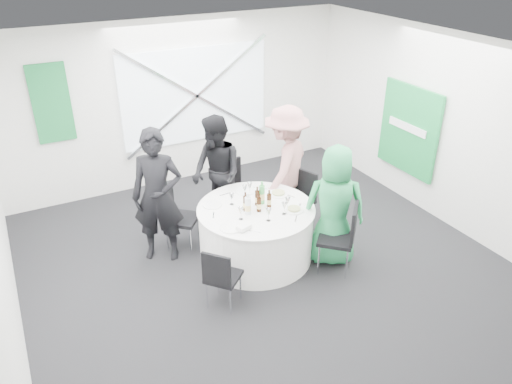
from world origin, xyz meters
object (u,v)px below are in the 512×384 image
chair_back (230,187)px  chair_back_right (301,196)px  chair_front_right (343,233)px  person_man_back_left (158,196)px  chair_back_left (176,212)px  green_water_bottle (262,195)px  person_man_back (217,174)px  clear_water_bottle (248,206)px  person_woman_pink (286,165)px  person_woman_green (334,206)px  banquet_table (256,233)px  chair_front_left (221,275)px

chair_back → chair_back_right: (0.87, -0.62, -0.08)m
chair_front_right → person_man_back_left: bearing=-82.3°
chair_front_right → person_man_back_left: 2.45m
chair_back_left → chair_front_right: bearing=-91.3°
chair_front_right → green_water_bottle: bearing=-97.7°
person_man_back → green_water_bottle: (0.25, -0.92, 0.03)m
person_man_back_left → person_man_back: bearing=50.0°
person_man_back_left → clear_water_bottle: (0.96, -0.70, -0.05)m
person_woman_pink → person_woman_green: (-0.00, -1.23, -0.08)m
banquet_table → clear_water_bottle: (-0.16, -0.08, 0.50)m
person_man_back_left → person_woman_green: size_ratio=1.12×
banquet_table → clear_water_bottle: 0.53m
chair_back_left → person_woman_green: (1.73, -1.28, 0.28)m
person_woman_green → person_woman_pink: bearing=-58.4°
person_man_back → green_water_bottle: person_man_back is taller
chair_front_left → person_woman_pink: person_woman_pink is taller
chair_back_right → person_woman_pink: (-0.11, 0.30, 0.40)m
green_water_bottle → person_man_back_left: bearing=156.9°
chair_back → person_man_back: bearing=-170.4°
person_man_back_left → person_man_back: (1.00, 0.39, -0.06)m
person_man_back → person_woman_pink: size_ratio=0.95×
person_man_back → chair_front_right: bearing=21.3°
banquet_table → chair_back_right: (0.97, 0.40, 0.13)m
person_man_back_left → person_man_back: 1.08m
person_man_back_left → chair_front_right: bearing=-6.9°
chair_back_right → clear_water_bottle: clear_water_bottle is taller
chair_front_left → clear_water_bottle: 1.03m
person_man_back_left → banquet_table: bearing=0.0°
person_woman_green → clear_water_bottle: (-1.03, 0.45, 0.05)m
clear_water_bottle → person_man_back_left: bearing=143.8°
chair_front_right → person_man_back: size_ratio=0.56×
person_man_back → person_man_back_left: bearing=-75.5°
chair_front_right → chair_front_left: 1.70m
person_woman_pink → person_man_back: bearing=-56.2°
chair_back_right → chair_front_right: 1.21m
chair_front_right → green_water_bottle: green_water_bottle is taller
chair_front_left → chair_front_right: bearing=-132.9°
banquet_table → person_woman_green: 1.11m
chair_back → person_man_back: 0.35m
chair_back → person_man_back: size_ratio=0.58×
green_water_bottle → chair_back_right: bearing=20.8°
chair_front_left → clear_water_bottle: clear_water_bottle is taller
chair_back_left → green_water_bottle: size_ratio=2.91×
green_water_bottle → banquet_table: bearing=-148.0°
chair_front_right → chair_front_left: chair_front_right is taller
chair_back_right → person_man_back_left: size_ratio=0.47×
person_woman_pink → clear_water_bottle: (-1.03, -0.78, -0.03)m
person_man_back_left → green_water_bottle: (1.25, -0.54, -0.04)m
chair_back_left → clear_water_bottle: size_ratio=3.11×
chair_front_right → green_water_bottle: 1.17m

